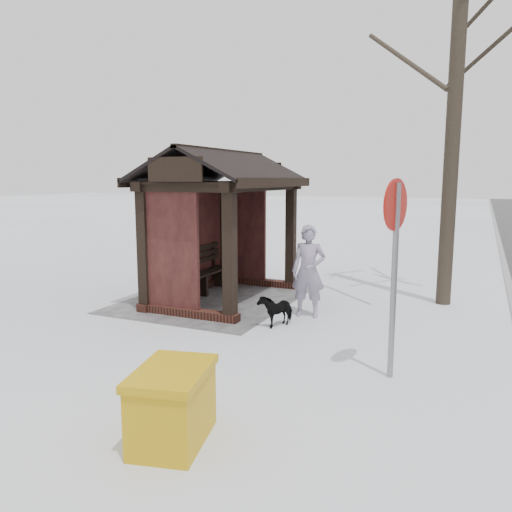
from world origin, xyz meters
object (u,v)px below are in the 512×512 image
at_px(pedestrian, 309,271).
at_px(road_sign, 395,237).
at_px(bus_shelter, 217,195).
at_px(dog, 276,309).
at_px(grit_bin, 173,405).

xyz_separation_m(pedestrian, road_sign, (2.27, 1.85, 0.95)).
bearing_deg(pedestrian, bus_shelter, 156.82).
relative_size(dog, road_sign, 0.26).
bearing_deg(bus_shelter, dog, 54.62).
relative_size(grit_bin, road_sign, 0.43).
xyz_separation_m(pedestrian, dog, (0.78, -0.32, -0.56)).
xyz_separation_m(pedestrian, grit_bin, (4.75, 0.23, -0.47)).
height_order(bus_shelter, pedestrian, bus_shelter).
bearing_deg(bus_shelter, grit_bin, 24.41).
bearing_deg(grit_bin, pedestrian, 169.53).
xyz_separation_m(bus_shelter, road_sign, (2.80, 4.01, -0.37)).
relative_size(pedestrian, road_sign, 0.67).
height_order(grit_bin, road_sign, road_sign).
bearing_deg(road_sign, pedestrian, -126.37).
height_order(pedestrian, dog, pedestrian).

